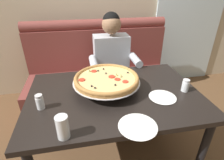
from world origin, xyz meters
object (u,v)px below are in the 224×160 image
plate_near_left (138,125)px  pizza (107,79)px  booth_bench (100,79)px  diner_main (113,64)px  drinking_glass (63,128)px  shaker_oregano (185,86)px  dining_table (115,101)px  shaker_pepper_flakes (40,103)px  plate_near_right (163,96)px

plate_near_left → pizza: bearing=103.8°
booth_bench → diner_main: size_ratio=1.46×
drinking_glass → shaker_oregano: bearing=18.8°
booth_bench → pizza: bearing=-93.6°
dining_table → shaker_pepper_flakes: bearing=-170.3°
diner_main → pizza: bearing=-106.0°
dining_table → plate_near_right: plate_near_right is taller
plate_near_right → pizza: bearing=153.6°
pizza → shaker_oregano: bearing=-12.7°
dining_table → diner_main: bearing=79.9°
shaker_pepper_flakes → shaker_oregano: bearing=0.9°
plate_near_left → drinking_glass: (-0.44, 0.00, 0.05)m
diner_main → shaker_oregano: size_ratio=12.33×
booth_bench → shaker_oregano: (0.57, -1.01, 0.40)m
pizza → plate_near_right: size_ratio=2.57×
shaker_pepper_flakes → booth_bench: bearing=61.8°
shaker_pepper_flakes → plate_near_left: (0.62, -0.31, -0.04)m
shaker_pepper_flakes → plate_near_left: bearing=-26.9°
plate_near_left → plate_near_right: 0.40m
dining_table → shaker_pepper_flakes: size_ratio=12.51×
shaker_pepper_flakes → drinking_glass: drinking_glass is taller
plate_near_left → dining_table: bearing=98.7°
shaker_oregano → plate_near_left: shaker_oregano is taller
plate_near_right → shaker_pepper_flakes: bearing=177.4°
booth_bench → plate_near_right: booth_bench is taller
shaker_pepper_flakes → drinking_glass: bearing=-61.0°
pizza → plate_near_right: 0.46m
booth_bench → shaker_pepper_flakes: size_ratio=16.97×
drinking_glass → plate_near_left: bearing=-0.5°
plate_near_left → plate_near_right: size_ratio=1.16×
shaker_oregano → plate_near_right: size_ratio=0.49×
booth_bench → drinking_glass: booth_bench is taller
diner_main → plate_near_left: bearing=-93.1°
dining_table → diner_main: (0.12, 0.67, 0.04)m
diner_main → plate_near_left: diner_main is taller
shaker_pepper_flakes → plate_near_right: size_ratio=0.52×
shaker_oregano → plate_near_right: bearing=-164.9°
dining_table → pizza: 0.20m
booth_bench → shaker_oregano: 1.23m
booth_bench → drinking_glass: (-0.38, -1.34, 0.42)m
shaker_pepper_flakes → plate_near_right: (0.90, -0.04, -0.04)m
plate_near_right → drinking_glass: 0.78m
diner_main → shaker_pepper_flakes: (-0.67, -0.76, 0.09)m
dining_table → drinking_glass: drinking_glass is taller
shaker_oregano → plate_near_right: (-0.22, -0.06, -0.03)m
plate_near_left → shaker_oregano: bearing=32.9°
plate_near_right → plate_near_left: bearing=-136.9°
shaker_pepper_flakes → plate_near_left: 0.69m
shaker_oregano → plate_near_right: shaker_oregano is taller
diner_main → dining_table: bearing=-100.1°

